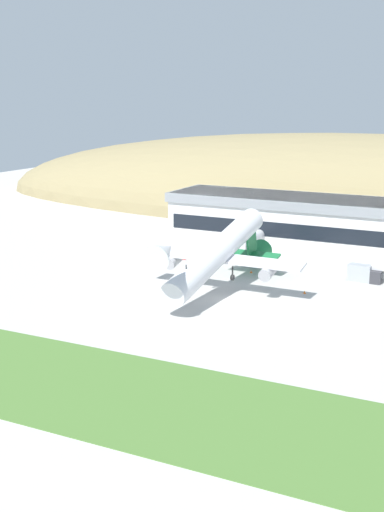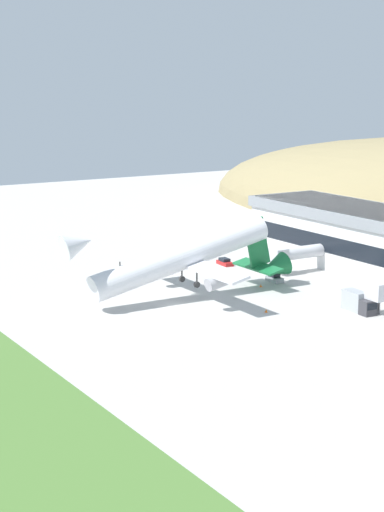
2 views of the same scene
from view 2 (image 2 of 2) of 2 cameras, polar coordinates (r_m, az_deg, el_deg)
The scene contains 8 objects.
ground_plane at distance 146.77m, azimuth -1.09°, elevation -3.34°, with size 352.92×352.92×0.00m, color #B7B5AF.
jetway_0 at distance 171.47m, azimuth 6.81°, elevation 0.17°, with size 3.38×12.25×5.43m.
cargo_airplane at distance 149.46m, azimuth -0.41°, elevation -0.13°, with size 32.12×45.72×14.10m.
service_car_0 at distance 178.49m, azimuth 2.20°, elevation -0.41°, with size 4.48×2.28×1.41m.
service_car_1 at distance 164.54m, azimuth 5.51°, elevation -1.47°, with size 3.97×1.97×1.69m.
fuel_truck at distance 145.42m, azimuth 11.03°, elevation -3.06°, with size 6.80×2.67×3.39m.
traffic_cone_0 at distance 160.25m, azimuth 4.61°, elevation -1.97°, with size 0.52×0.52×0.58m.
traffic_cone_1 at distance 143.25m, azimuth 4.96°, elevation -3.65°, with size 0.52×0.52×0.58m.
Camera 2 is at (122.13, -71.78, 38.40)m, focal length 60.00 mm.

